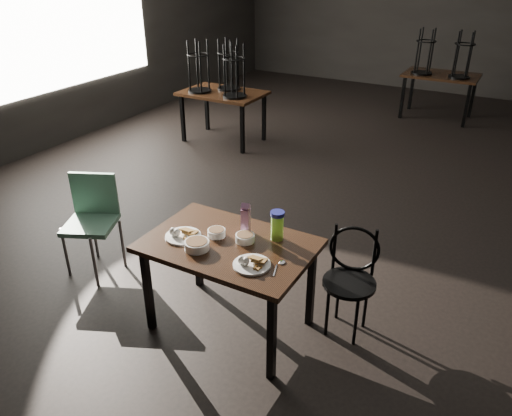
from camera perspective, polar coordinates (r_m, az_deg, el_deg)
The scene contains 13 objects.
main_table at distance 3.61m, azimuth -3.12°, elevation -5.08°, with size 1.20×0.80×0.75m.
plate_left at distance 3.66m, azimuth -8.40°, elevation -3.00°, with size 0.26×0.26×0.08m.
plate_right at distance 3.30m, azimuth -0.54°, elevation -6.29°, with size 0.25×0.25×0.08m.
bowl_near at distance 3.64m, azimuth -4.53°, elevation -2.80°, with size 0.13×0.13×0.05m.
bowl_far at distance 3.57m, azimuth -1.27°, elevation -3.40°, with size 0.14×0.14×0.05m.
bowl_big at distance 3.50m, azimuth -6.78°, elevation -4.19°, with size 0.18×0.18×0.06m.
juice_carton at distance 3.64m, azimuth -1.19°, elevation -1.26°, with size 0.07×0.07×0.24m.
water_bottle at distance 3.55m, azimuth 2.44°, elevation -1.98°, with size 0.10×0.10×0.22m.
spoon at distance 3.34m, azimuth 2.89°, elevation -6.34°, with size 0.06×0.20×0.01m.
bentwood_chair at distance 3.77m, azimuth 10.79°, elevation -7.27°, with size 0.42×0.41×0.83m.
school_chair at distance 4.61m, azimuth -18.21°, elevation -0.75°, with size 0.54×0.54×0.89m.
bg_table_left at distance 7.51m, azimuth -3.89°, elevation 13.28°, with size 1.20×0.80×1.48m.
bg_table_far at distance 9.17m, azimuth 20.41°, elevation 14.12°, with size 1.20×0.80×1.48m.
Camera 1 is at (1.06, -4.78, 2.61)m, focal length 35.00 mm.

